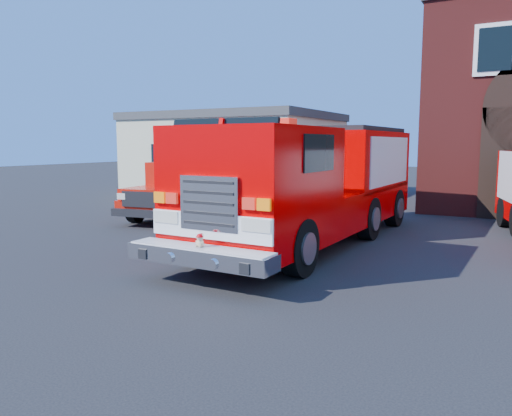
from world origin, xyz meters
The scene contains 4 objects.
ground centered at (0.00, 0.00, 0.00)m, with size 100.00×100.00×0.00m, color black.
side_building centered at (-9.00, 13.00, 2.20)m, with size 10.20×8.20×4.35m.
fire_engine centered at (0.13, 1.93, 1.68)m, with size 3.21×10.61×3.25m.
pickup_truck centered at (-5.93, 4.31, 0.97)m, with size 3.13×6.54×2.06m.
Camera 1 is at (5.28, -10.86, 2.73)m, focal length 35.00 mm.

